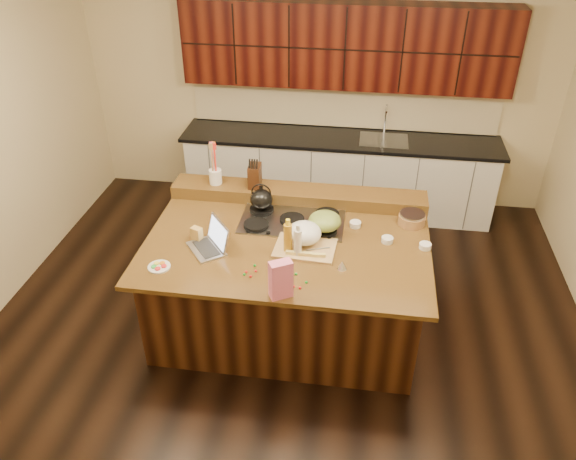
# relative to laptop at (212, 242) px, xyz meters

# --- Properties ---
(room) EXTENTS (5.52, 5.02, 2.72)m
(room) POSITION_rel_laptop_xyz_m (0.60, 0.19, 0.37)
(room) COLOR black
(room) RESTS_ON ground
(island) EXTENTS (2.40, 1.60, 0.92)m
(island) POSITION_rel_laptop_xyz_m (0.60, 0.19, -0.52)
(island) COLOR black
(island) RESTS_ON ground
(back_ledge) EXTENTS (2.40, 0.30, 0.12)m
(back_ledge) POSITION_rel_laptop_xyz_m (0.60, 0.89, -0.00)
(back_ledge) COLOR black
(back_ledge) RESTS_ON island
(cooktop) EXTENTS (0.92, 0.52, 0.05)m
(cooktop) POSITION_rel_laptop_xyz_m (0.60, 0.49, -0.05)
(cooktop) COLOR gray
(cooktop) RESTS_ON island
(back_counter) EXTENTS (3.70, 0.66, 2.40)m
(back_counter) POSITION_rel_laptop_xyz_m (0.90, 2.42, -0.00)
(back_counter) COLOR silver
(back_counter) RESTS_ON ground
(kettle) EXTENTS (0.25, 0.25, 0.19)m
(kettle) POSITION_rel_laptop_xyz_m (0.30, 0.62, 0.08)
(kettle) COLOR black
(kettle) RESTS_ON cooktop
(green_bowl) EXTENTS (0.37, 0.37, 0.16)m
(green_bowl) POSITION_rel_laptop_xyz_m (0.90, 0.36, 0.06)
(green_bowl) COLOR olive
(green_bowl) RESTS_ON cooktop
(laptop) EXTENTS (0.42, 0.43, 0.24)m
(laptop) POSITION_rel_laptop_xyz_m (0.00, 0.00, 0.00)
(laptop) COLOR #B7B7BC
(laptop) RESTS_ON island
(oil_bottle) EXTENTS (0.09, 0.09, 0.27)m
(oil_bottle) POSITION_rel_laptop_xyz_m (0.63, 0.03, 0.07)
(oil_bottle) COLOR #B98620
(oil_bottle) RESTS_ON island
(vinegar_bottle) EXTENTS (0.08, 0.08, 0.25)m
(vinegar_bottle) POSITION_rel_laptop_xyz_m (0.72, -0.01, 0.06)
(vinegar_bottle) COLOR silver
(vinegar_bottle) RESTS_ON island
(wooden_tray) EXTENTS (0.52, 0.41, 0.20)m
(wooden_tray) POSITION_rel_laptop_xyz_m (0.75, 0.15, 0.03)
(wooden_tray) COLOR tan
(wooden_tray) RESTS_ON island
(ramekin_a) EXTENTS (0.13, 0.13, 0.04)m
(ramekin_a) POSITION_rel_laptop_xyz_m (1.44, 0.30, -0.04)
(ramekin_a) COLOR white
(ramekin_a) RESTS_ON island
(ramekin_b) EXTENTS (0.12, 0.12, 0.04)m
(ramekin_b) POSITION_rel_laptop_xyz_m (1.75, 0.26, -0.04)
(ramekin_b) COLOR white
(ramekin_b) RESTS_ON island
(ramekin_c) EXTENTS (0.12, 0.12, 0.04)m
(ramekin_c) POSITION_rel_laptop_xyz_m (1.16, 0.51, -0.04)
(ramekin_c) COLOR white
(ramekin_c) RESTS_ON island
(strainer_bowl) EXTENTS (0.30, 0.30, 0.09)m
(strainer_bowl) POSITION_rel_laptop_xyz_m (1.65, 0.62, -0.02)
(strainer_bowl) COLOR #996B3F
(strainer_bowl) RESTS_ON island
(kitchen_timer) EXTENTS (0.10, 0.10, 0.07)m
(kitchen_timer) POSITION_rel_laptop_xyz_m (1.09, -0.12, -0.03)
(kitchen_timer) COLOR silver
(kitchen_timer) RESTS_ON island
(pink_bag) EXTENTS (0.19, 0.16, 0.31)m
(pink_bag) POSITION_rel_laptop_xyz_m (0.66, -0.53, 0.09)
(pink_bag) COLOR pink
(pink_bag) RESTS_ON island
(candy_plate) EXTENTS (0.21, 0.21, 0.01)m
(candy_plate) POSITION_rel_laptop_xyz_m (-0.35, -0.32, -0.06)
(candy_plate) COLOR white
(candy_plate) RESTS_ON island
(package_box) EXTENTS (0.11, 0.09, 0.12)m
(package_box) POSITION_rel_laptop_xyz_m (-0.15, 0.09, -0.00)
(package_box) COLOR #BD9142
(package_box) RESTS_ON island
(utensil_crock) EXTENTS (0.14, 0.14, 0.14)m
(utensil_crock) POSITION_rel_laptop_xyz_m (-0.19, 0.89, 0.13)
(utensil_crock) COLOR white
(utensil_crock) RESTS_ON back_ledge
(knife_block) EXTENTS (0.11, 0.18, 0.22)m
(knife_block) POSITION_rel_laptop_xyz_m (0.19, 0.89, 0.16)
(knife_block) COLOR black
(knife_block) RESTS_ON back_ledge
(gumdrop_0) EXTENTS (0.02, 0.02, 0.02)m
(gumdrop_0) POSITION_rel_laptop_xyz_m (0.40, -0.34, -0.05)
(gumdrop_0) COLOR red
(gumdrop_0) RESTS_ON island
(gumdrop_1) EXTENTS (0.02, 0.02, 0.02)m
(gumdrop_1) POSITION_rel_laptop_xyz_m (0.74, -0.26, -0.05)
(gumdrop_1) COLOR #198C26
(gumdrop_1) RESTS_ON island
(gumdrop_2) EXTENTS (0.02, 0.02, 0.02)m
(gumdrop_2) POSITION_rel_laptop_xyz_m (0.74, -0.41, -0.05)
(gumdrop_2) COLOR red
(gumdrop_2) RESTS_ON island
(gumdrop_3) EXTENTS (0.02, 0.02, 0.02)m
(gumdrop_3) POSITION_rel_laptop_xyz_m (0.34, -0.32, -0.05)
(gumdrop_3) COLOR #198C26
(gumdrop_3) RESTS_ON island
(gumdrop_4) EXTENTS (0.02, 0.02, 0.02)m
(gumdrop_4) POSITION_rel_laptop_xyz_m (0.35, -0.29, -0.05)
(gumdrop_4) COLOR red
(gumdrop_4) RESTS_ON island
(gumdrop_5) EXTENTS (0.02, 0.02, 0.02)m
(gumdrop_5) POSITION_rel_laptop_xyz_m (0.40, -0.20, -0.05)
(gumdrop_5) COLOR #198C26
(gumdrop_5) RESTS_ON island
(gumdrop_6) EXTENTS (0.02, 0.02, 0.02)m
(gumdrop_6) POSITION_rel_laptop_xyz_m (0.79, -0.43, -0.05)
(gumdrop_6) COLOR red
(gumdrop_6) RESTS_ON island
(gumdrop_7) EXTENTS (0.02, 0.02, 0.02)m
(gumdrop_7) POSITION_rel_laptop_xyz_m (0.83, -0.35, -0.05)
(gumdrop_7) COLOR #198C26
(gumdrop_7) RESTS_ON island
(gumdrop_8) EXTENTS (0.02, 0.02, 0.02)m
(gumdrop_8) POSITION_rel_laptop_xyz_m (0.42, -0.27, -0.05)
(gumdrop_8) COLOR red
(gumdrop_8) RESTS_ON island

